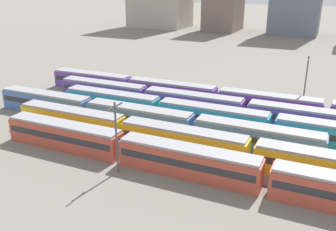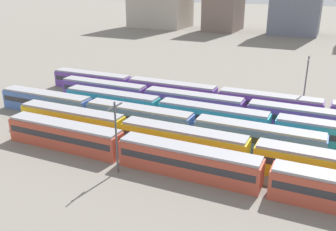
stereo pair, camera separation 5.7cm
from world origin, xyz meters
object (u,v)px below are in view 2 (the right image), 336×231
train_track_3 (273,126)px  train_track_4 (193,103)px  catenary_pole_1 (306,82)px  train_track_5 (218,97)px  train_track_1 (183,141)px  train_track_0 (188,161)px  train_track_2 (139,118)px  catenary_pole_0 (116,134)px

train_track_3 → train_track_4: bearing=160.6°
train_track_3 → catenary_pole_1: size_ratio=7.18×
train_track_5 → train_track_1: bearing=-85.8°
train_track_4 → train_track_0: bearing=-70.7°
train_track_1 → train_track_3: same height
train_track_2 → train_track_4: 11.67m
train_track_0 → train_track_2: size_ratio=1.00×
train_track_0 → train_track_4: 22.04m
train_track_5 → train_track_3: bearing=-41.4°
catenary_pole_1 → train_track_3: bearing=-102.5°
train_track_2 → train_track_4: bearing=63.0°
train_track_3 → train_track_1: bearing=-134.7°
catenary_pole_1 → train_track_1: bearing=-119.1°
train_track_2 → catenary_pole_0: size_ratio=6.01×
train_track_3 → catenary_pole_1: (2.98, 13.44, 3.85)m
train_track_0 → train_track_1: (-2.81, 5.20, 0.00)m
train_track_2 → train_track_5: size_ratio=0.75×
train_track_3 → catenary_pole_1: catenary_pole_1 is taller
catenary_pole_1 → catenary_pole_0: bearing=-120.2°
train_track_1 → train_track_2: 11.07m
train_track_4 → train_track_1: bearing=-74.0°
train_track_2 → catenary_pole_0: 14.52m
train_track_2 → catenary_pole_0: bearing=-72.0°
train_track_2 → train_track_4: same height
catenary_pole_1 → train_track_5: bearing=-168.4°
train_track_0 → catenary_pole_0: size_ratio=6.01×
train_track_1 → train_track_5: (-1.54, 20.80, 0.00)m
train_track_4 → train_track_2: bearing=-117.0°
train_track_0 → train_track_4: bearing=109.3°
train_track_0 → train_track_5: 26.36m
train_track_4 → catenary_pole_1: size_ratio=5.36×
train_track_2 → catenary_pole_1: 29.87m
train_track_3 → catenary_pole_0: 24.58m
train_track_0 → train_track_3: (7.46, 15.60, 0.00)m
train_track_2 → train_track_1: bearing=-28.0°
catenary_pole_0 → catenary_pole_1: size_ratio=0.89×
train_track_2 → catenary_pole_0: (4.37, -13.45, 3.28)m
train_track_0 → train_track_2: same height
train_track_1 → catenary_pole_1: bearing=60.9°
train_track_1 → train_track_3: (10.28, 10.40, 0.00)m
train_track_0 → train_track_4: same height
train_track_5 → train_track_0: bearing=-80.5°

